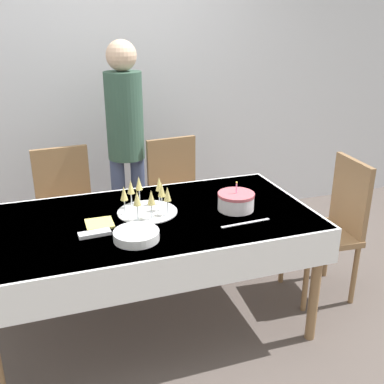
{
  "coord_description": "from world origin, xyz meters",
  "views": [
    {
      "loc": [
        -0.54,
        -2.32,
        1.84
      ],
      "look_at": [
        0.26,
        0.0,
        0.88
      ],
      "focal_mm": 42.0,
      "sensor_mm": 36.0,
      "label": 1
    }
  ],
  "objects_px": {
    "dining_chair_far_left": "(67,209)",
    "dining_chair_right_end": "(333,222)",
    "dining_chair_far_right": "(177,195)",
    "champagne_tray": "(147,199)",
    "person_standing": "(125,132)",
    "birthday_cake": "(236,201)",
    "plate_stack_main": "(136,235)"
  },
  "relations": [
    {
      "from": "dining_chair_far_right",
      "to": "champagne_tray",
      "type": "height_order",
      "value": "dining_chair_far_right"
    },
    {
      "from": "dining_chair_right_end",
      "to": "person_standing",
      "type": "distance_m",
      "value": 1.65
    },
    {
      "from": "champagne_tray",
      "to": "person_standing",
      "type": "relative_size",
      "value": 0.21
    },
    {
      "from": "champagne_tray",
      "to": "person_standing",
      "type": "height_order",
      "value": "person_standing"
    },
    {
      "from": "dining_chair_far_left",
      "to": "person_standing",
      "type": "relative_size",
      "value": 0.57
    },
    {
      "from": "dining_chair_far_left",
      "to": "dining_chair_far_right",
      "type": "relative_size",
      "value": 1.0
    },
    {
      "from": "dining_chair_far_right",
      "to": "person_standing",
      "type": "distance_m",
      "value": 0.63
    },
    {
      "from": "dining_chair_right_end",
      "to": "champagne_tray",
      "type": "xyz_separation_m",
      "value": [
        -1.27,
        0.08,
        0.31
      ]
    },
    {
      "from": "champagne_tray",
      "to": "dining_chair_right_end",
      "type": "bearing_deg",
      "value": -3.52
    },
    {
      "from": "plate_stack_main",
      "to": "person_standing",
      "type": "distance_m",
      "value": 1.31
    },
    {
      "from": "birthday_cake",
      "to": "plate_stack_main",
      "type": "height_order",
      "value": "birthday_cake"
    },
    {
      "from": "dining_chair_right_end",
      "to": "plate_stack_main",
      "type": "relative_size",
      "value": 4.07
    },
    {
      "from": "dining_chair_far_right",
      "to": "champagne_tray",
      "type": "distance_m",
      "value": 0.91
    },
    {
      "from": "dining_chair_far_right",
      "to": "birthday_cake",
      "type": "bearing_deg",
      "value": -83.52
    },
    {
      "from": "birthday_cake",
      "to": "dining_chair_far_left",
      "type": "bearing_deg",
      "value": 137.01
    },
    {
      "from": "person_standing",
      "to": "champagne_tray",
      "type": "bearing_deg",
      "value": -94.06
    },
    {
      "from": "dining_chair_far_right",
      "to": "birthday_cake",
      "type": "distance_m",
      "value": 0.92
    },
    {
      "from": "dining_chair_far_left",
      "to": "plate_stack_main",
      "type": "relative_size",
      "value": 4.07
    },
    {
      "from": "dining_chair_right_end",
      "to": "birthday_cake",
      "type": "relative_size",
      "value": 4.43
    },
    {
      "from": "dining_chair_far_left",
      "to": "dining_chair_right_end",
      "type": "xyz_separation_m",
      "value": [
        1.7,
        -0.82,
        0.0
      ]
    },
    {
      "from": "dining_chair_right_end",
      "to": "plate_stack_main",
      "type": "distance_m",
      "value": 1.45
    },
    {
      "from": "dining_chair_far_left",
      "to": "dining_chair_right_end",
      "type": "relative_size",
      "value": 1.0
    },
    {
      "from": "dining_chair_right_end",
      "to": "person_standing",
      "type": "xyz_separation_m",
      "value": [
        -1.2,
        1.02,
        0.49
      ]
    },
    {
      "from": "dining_chair_right_end",
      "to": "birthday_cake",
      "type": "distance_m",
      "value": 0.81
    },
    {
      "from": "dining_chair_far_right",
      "to": "plate_stack_main",
      "type": "relative_size",
      "value": 4.07
    },
    {
      "from": "dining_chair_far_left",
      "to": "dining_chair_right_end",
      "type": "distance_m",
      "value": 1.89
    },
    {
      "from": "dining_chair_far_right",
      "to": "dining_chair_right_end",
      "type": "distance_m",
      "value": 1.19
    },
    {
      "from": "dining_chair_right_end",
      "to": "champagne_tray",
      "type": "distance_m",
      "value": 1.31
    },
    {
      "from": "birthday_cake",
      "to": "plate_stack_main",
      "type": "distance_m",
      "value": 0.68
    },
    {
      "from": "birthday_cake",
      "to": "person_standing",
      "type": "bearing_deg",
      "value": 112.57
    },
    {
      "from": "dining_chair_far_left",
      "to": "plate_stack_main",
      "type": "xyz_separation_m",
      "value": [
        0.29,
        -1.07,
        0.25
      ]
    },
    {
      "from": "plate_stack_main",
      "to": "person_standing",
      "type": "bearing_deg",
      "value": 80.87
    }
  ]
}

